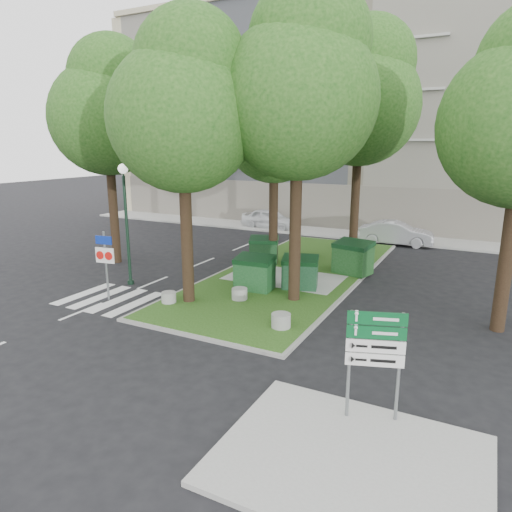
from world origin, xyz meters
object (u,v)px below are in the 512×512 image
Objects in this scene: tree_median_near_left at (185,103)px; traffic_sign_pole at (105,256)px; dumpster_a at (264,250)px; street_lamp at (126,210)px; tree_street_left at (108,107)px; directional_sign at (375,348)px; tree_median_near_right at (301,83)px; bollard_left at (169,297)px; car_white at (270,219)px; dumpster_c at (300,273)px; bollard_right at (281,320)px; car_silver at (396,233)px; tree_median_mid at (277,121)px; dumpster_d at (353,258)px; dumpster_b at (255,273)px; litter_bin at (358,265)px; bollard_mid at (240,294)px; tree_median_far at (363,94)px.

traffic_sign_pole is at bearing -160.40° from tree_median_near_left.
dumpster_a is 0.33× the size of street_lamp.
tree_street_left is 4.47× the size of directional_sign.
dumpster_a is (-3.62, 4.48, -7.23)m from tree_median_near_right.
directional_sign is (11.11, -3.43, 0.01)m from traffic_sign_pole.
car_white is (-3.56, 16.31, 0.40)m from bollard_left.
dumpster_c is 4.35m from bollard_right.
tree_median_near_left is 10.71m from directional_sign.
tree_median_near_left is at bearing 131.35° from directional_sign.
tree_median_mid is at bearing 146.17° from car_silver.
street_lamp is at bearing 167.67° from tree_median_near_left.
dumpster_d reaches higher than bollard_right.
bollard_left is (-2.13, -2.94, -0.49)m from dumpster_b.
bollard_right is at bearing -21.27° from tree_street_left.
dumpster_b is at bearing -163.58° from dumpster_c.
bollard_right is 7.65m from litter_bin.
dumpster_d is (1.33, 3.18, 0.09)m from dumpster_c.
bollard_left is (-0.53, -7.05, -0.44)m from dumpster_a.
bollard_left is at bearing 4.05° from traffic_sign_pole.
directional_sign reaches higher than bollard_right.
tree_median_near_left is 2.04× the size of street_lamp.
dumpster_d is 0.45× the size of car_white.
street_lamp is at bearing -168.24° from dumpster_b.
bollard_left is (-4.15, -2.57, -7.67)m from tree_median_near_right.
litter_bin is (0.20, 0.24, -0.38)m from dumpster_d.
tree_median_near_right reaches higher than dumpster_a.
street_lamp is at bearing 156.13° from bollard_left.
dumpster_a is at bearing 142.89° from car_silver.
bollard_left is at bearing 136.29° from directional_sign.
dumpster_a is at bearing 120.07° from bollard_right.
car_silver is (5.03, 7.85, -0.04)m from dumpster_a.
dumpster_a is at bearing 106.87° from bollard_mid.
tree_median_near_left is at bearing -150.26° from tree_median_near_right.
tree_median_mid is at bearing 52.68° from street_lamp.
tree_median_near_right is 10.61m from tree_street_left.
tree_median_far reaches higher than tree_median_near_left.
directional_sign is at bearing -56.07° from tree_median_mid.
tree_median_far reaches higher than bollard_right.
litter_bin is (3.13, 4.43, -0.32)m from dumpster_b.
tree_median_near_left is 4.09m from tree_median_near_right.
bollard_mid is at bearing 120.32° from directional_sign.
litter_bin is (3.06, 5.83, 0.15)m from bollard_mid.
tree_median_near_left reaches higher than traffic_sign_pole.
dumpster_d reaches higher than bollard_left.
tree_street_left is at bearing -158.20° from tree_median_mid.
dumpster_d is at bearing 15.00° from tree_street_left.
bollard_mid is at bearing -104.16° from tree_median_far.
dumpster_c is (-0.42, 1.38, -7.21)m from tree_median_near_right.
tree_median_near_left is 8.13m from bollard_right.
tree_median_far reaches higher than street_lamp.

